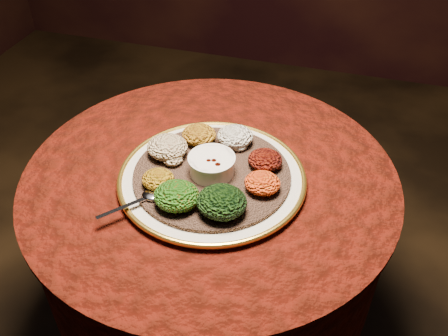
# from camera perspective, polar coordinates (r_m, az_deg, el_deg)

# --- Properties ---
(table) EXTENTS (0.96, 0.96, 0.73)m
(table) POSITION_cam_1_polar(r_m,az_deg,el_deg) (1.40, -1.48, -6.17)
(table) COLOR black
(table) RESTS_ON ground
(platter) EXTENTS (0.49, 0.49, 0.02)m
(platter) POSITION_cam_1_polar(r_m,az_deg,el_deg) (1.24, -1.38, -1.10)
(platter) COLOR beige
(platter) RESTS_ON table
(injera) EXTENTS (0.43, 0.43, 0.01)m
(injera) POSITION_cam_1_polar(r_m,az_deg,el_deg) (1.24, -1.39, -0.72)
(injera) COLOR brown
(injera) RESTS_ON platter
(stew_bowl) EXTENTS (0.12, 0.12, 0.05)m
(stew_bowl) POSITION_cam_1_polar(r_m,az_deg,el_deg) (1.21, -1.41, 0.46)
(stew_bowl) COLOR silver
(stew_bowl) RESTS_ON injera
(spoon) EXTENTS (0.12, 0.13, 0.01)m
(spoon) POSITION_cam_1_polar(r_m,az_deg,el_deg) (1.17, -8.76, -3.32)
(spoon) COLOR silver
(spoon) RESTS_ON injera
(portion_ayib) EXTENTS (0.10, 0.09, 0.05)m
(portion_ayib) POSITION_cam_1_polar(r_m,az_deg,el_deg) (1.31, 1.28, 3.65)
(portion_ayib) COLOR white
(portion_ayib) RESTS_ON injera
(portion_kitfo) EXTENTS (0.09, 0.08, 0.04)m
(portion_kitfo) POSITION_cam_1_polar(r_m,az_deg,el_deg) (1.24, 4.73, 0.97)
(portion_kitfo) COLOR black
(portion_kitfo) RESTS_ON injera
(portion_tikil) EXTENTS (0.09, 0.08, 0.04)m
(portion_tikil) POSITION_cam_1_polar(r_m,az_deg,el_deg) (1.18, 4.41, -1.71)
(portion_tikil) COLOR #A26F0D
(portion_tikil) RESTS_ON injera
(portion_gomen) EXTENTS (0.11, 0.11, 0.06)m
(portion_gomen) POSITION_cam_1_polar(r_m,az_deg,el_deg) (1.12, -0.26, -3.88)
(portion_gomen) COLOR black
(portion_gomen) RESTS_ON injera
(portion_mixveg) EXTENTS (0.11, 0.10, 0.05)m
(portion_mixveg) POSITION_cam_1_polar(r_m,az_deg,el_deg) (1.14, -5.44, -3.17)
(portion_mixveg) COLOR #962309
(portion_mixveg) RESTS_ON injera
(portion_kik) EXTENTS (0.08, 0.07, 0.04)m
(portion_kik) POSITION_cam_1_polar(r_m,az_deg,el_deg) (1.20, -7.54, -1.27)
(portion_kik) COLOR #9E770D
(portion_kik) RESTS_ON injera
(portion_timatim) EXTENTS (0.11, 0.10, 0.05)m
(portion_timatim) POSITION_cam_1_polar(r_m,az_deg,el_deg) (1.28, -6.49, 2.39)
(portion_timatim) COLOR maroon
(portion_timatim) RESTS_ON injera
(portion_shiro) EXTENTS (0.09, 0.09, 0.04)m
(portion_shiro) POSITION_cam_1_polar(r_m,az_deg,el_deg) (1.32, -2.88, 3.83)
(portion_shiro) COLOR #A57313
(portion_shiro) RESTS_ON injera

